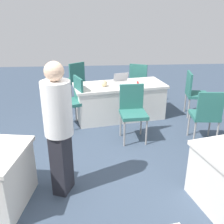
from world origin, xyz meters
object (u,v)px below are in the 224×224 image
Objects in this scene: chair_aisle at (75,78)px; chair_by_pillar at (133,109)px; laptop_silver at (123,82)px; scissors_red at (138,83)px; person_presenter at (59,125)px; yarn_ball at (104,83)px; chair_back_row at (194,91)px; chair_tucked_left at (139,80)px; chair_tucked_right at (206,113)px; table_foreground at (120,101)px; chair_near_front at (73,99)px.

chair_by_pillar is at bearing -98.21° from chair_aisle.
scissors_red is (-0.32, -0.04, -0.04)m from laptop_silver.
chair_aisle is at bearing 20.66° from person_presenter.
chair_aisle is at bearing -62.99° from yarn_ball.
chair_aisle reaches higher than chair_back_row.
chair_tucked_left is 7.51× the size of yarn_ball.
chair_by_pillar reaches higher than chair_tucked_left.
laptop_silver is at bearing 140.19° from chair_tucked_right.
chair_by_pillar reaches higher than table_foreground.
chair_by_pillar is (1.20, -0.25, 0.01)m from chair_tucked_right.
person_presenter is at bearing -125.07° from chair_aisle.
table_foreground is 1.00m from chair_by_pillar.
scissors_red is (-1.33, -0.46, 0.16)m from chair_near_front.
yarn_ball is (1.66, -1.08, 0.24)m from chair_tucked_right.
chair_near_front reaches higher than chair_aisle.
laptop_silver is at bearing -3.42° from person_presenter.
scissors_red is at bearing -85.90° from chair_back_row.
person_presenter is 13.30× the size of yarn_ball.
table_foreground is 15.54× the size of yarn_ball.
person_presenter reaches higher than chair_tucked_left.
chair_by_pillar reaches higher than laptop_silver.
chair_aisle is at bearing -106.41° from chair_back_row.
chair_tucked_right is 2.00m from yarn_ball.
yarn_ball is at bearing -105.90° from chair_tucked_left.
chair_aisle is 1.78m from scissors_red.
chair_tucked_left reaches higher than yarn_ball.
yarn_ball is 0.75m from scissors_red.
person_presenter is at bearing -39.22° from chair_back_row.
chair_aisle is 1.58m from laptop_silver.
laptop_silver is (-1.01, -2.36, -0.17)m from person_presenter.
chair_tucked_right is 1.81m from laptop_silver.
yarn_ball is at bearing 9.43° from laptop_silver.
scissors_red is at bearing -78.23° from chair_tucked_left.
chair_aisle is 1.51m from yarn_ball.
chair_by_pillar is at bearing 118.79° from yarn_ball.
chair_back_row is at bearing -60.76° from chair_aisle.
scissors_red is at bearing 131.18° from chair_tucked_right.
chair_by_pillar is 5.41× the size of scissors_red.
chair_near_front is (0.94, 0.37, 0.20)m from table_foreground.
chair_tucked_right is at bearing 119.16° from laptop_silver.
chair_aisle is 2.85m from chair_back_row.
person_presenter is (2.29, 1.09, 0.38)m from chair_tucked_right.
table_foreground is at bearing -2.55° from person_presenter.
chair_near_front reaches higher than chair_by_pillar.
chair_tucked_right is at bearing -44.61° from person_presenter.
chair_tucked_left is 0.98× the size of chair_by_pillar.
chair_tucked_right is at bearing 146.88° from yarn_ball.
chair_tucked_left is 1.96m from chair_by_pillar.
chair_by_pillar is 1.03× the size of chair_back_row.
chair_back_row is at bearing -104.96° from chair_near_front.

